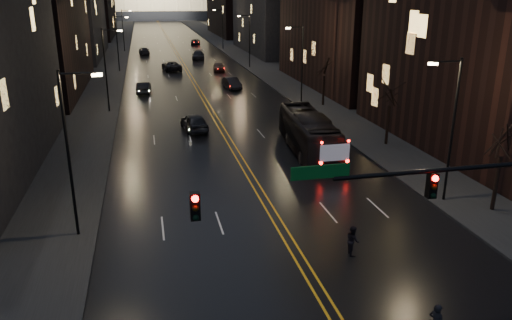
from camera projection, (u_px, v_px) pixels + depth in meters
road at (168, 39)px, 140.28m from camera, size 20.00×320.00×0.02m
sidewalk_left at (117, 40)px, 137.40m from camera, size 8.00×320.00×0.16m
sidewalk_right at (217, 38)px, 143.12m from camera, size 8.00×320.00×0.16m
center_line at (168, 39)px, 140.28m from camera, size 0.62×320.00×0.01m
building_left_far at (67, 6)px, 97.64m from camera, size 12.00×34.00×20.00m
building_right_near at (504, 0)px, 38.99m from camera, size 12.00×26.00×24.00m
traffic_signal at (486, 192)px, 19.60m from camera, size 17.29×0.45×7.00m
streetlamp_right_near at (451, 124)px, 29.87m from camera, size 2.13×0.25×9.00m
streetlamp_left_near at (71, 147)px, 25.44m from camera, size 2.13×0.25×9.00m
streetlamp_right_mid at (301, 60)px, 57.62m from camera, size 2.13×0.25×9.00m
streetlamp_left_mid at (107, 66)px, 53.19m from camera, size 2.13×0.25×9.00m
streetlamp_right_far at (249, 38)px, 85.37m from camera, size 2.13×0.25×9.00m
streetlamp_left_far at (118, 40)px, 80.94m from camera, size 2.13×0.25×9.00m
streetlamp_right_dist at (222, 27)px, 113.12m from camera, size 2.13×0.25×9.00m
streetlamp_left_dist at (124, 28)px, 108.70m from camera, size 2.13×0.25×9.00m
tree_right_near at (503, 140)px, 28.64m from camera, size 2.40×2.40×6.65m
tree_right_mid at (390, 94)px, 41.59m from camera, size 2.40×2.40×6.65m
tree_right_far at (324, 67)px, 56.39m from camera, size 2.40×2.40×6.65m
bus at (308, 133)px, 40.84m from camera, size 3.73×11.92×3.27m
oncoming_car_a at (194, 122)px, 47.42m from camera, size 2.55×5.15×1.69m
oncoming_car_b at (144, 88)px, 64.86m from camera, size 1.93×4.69×1.51m
oncoming_car_c at (172, 66)px, 83.63m from camera, size 3.37×6.01×1.59m
oncoming_car_d at (144, 51)px, 104.99m from camera, size 2.32×5.25×1.50m
receding_car_a at (232, 83)px, 67.95m from camera, size 2.17×4.82×1.54m
receding_car_b at (219, 67)px, 83.00m from camera, size 2.31×4.69×1.54m
receding_car_c at (198, 55)px, 97.32m from camera, size 2.93×5.91×1.65m
receding_car_d at (195, 42)px, 124.71m from camera, size 2.72×5.05×1.35m
pedestrian_b at (353, 240)px, 24.97m from camera, size 0.47×0.79×1.56m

